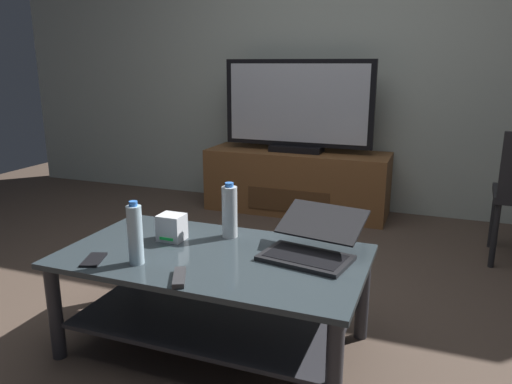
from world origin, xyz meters
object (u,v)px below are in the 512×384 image
object	(u,v)px
router_box	(172,227)
water_bottle_far	(230,211)
water_bottle_near	(135,234)
media_cabinet	(297,182)
cell_phone	(94,260)
laptop	(312,243)
coffee_table	(214,283)
tv_remote	(179,277)
television	(297,108)

from	to	relation	value
router_box	water_bottle_far	world-z (taller)	water_bottle_far
router_box	water_bottle_near	bearing A→B (deg)	-88.92
media_cabinet	water_bottle_far	bearing A→B (deg)	-83.31
water_bottle_near	water_bottle_far	world-z (taller)	water_bottle_near
router_box	cell_phone	xyz separation A→B (m)	(-0.18, -0.33, -0.06)
media_cabinet	water_bottle_near	distance (m)	2.35
water_bottle_far	laptop	bearing A→B (deg)	-11.29
coffee_table	water_bottle_near	size ratio (longest dim) A/B	4.91
cell_phone	router_box	bearing A→B (deg)	42.87
coffee_table	water_bottle_near	world-z (taller)	water_bottle_near
cell_phone	tv_remote	size ratio (longest dim) A/B	0.88
media_cabinet	water_bottle_near	world-z (taller)	water_bottle_near
coffee_table	cell_phone	world-z (taller)	cell_phone
coffee_table	tv_remote	distance (m)	0.32
media_cabinet	water_bottle_near	xyz separation A→B (m)	(-0.00, -2.33, 0.31)
cell_phone	laptop	bearing A→B (deg)	5.58
tv_remote	router_box	bearing A→B (deg)	97.62
coffee_table	laptop	bearing A→B (deg)	19.25
water_bottle_near	tv_remote	xyz separation A→B (m)	(0.24, -0.08, -0.11)
coffee_table	laptop	world-z (taller)	laptop
television	tv_remote	xyz separation A→B (m)	(0.24, -2.39, -0.43)
laptop	tv_remote	world-z (taller)	laptop
coffee_table	media_cabinet	xyz separation A→B (m)	(-0.24, 2.13, -0.05)
coffee_table	water_bottle_far	distance (m)	0.34
water_bottle_near	tv_remote	distance (m)	0.28
television	cell_phone	size ratio (longest dim) A/B	8.84
router_box	tv_remote	size ratio (longest dim) A/B	0.76
cell_phone	coffee_table	bearing A→B (deg)	10.50
laptop	water_bottle_far	bearing A→B (deg)	168.71
laptop	television	bearing A→B (deg)	108.05
laptop	cell_phone	xyz separation A→B (m)	(-0.82, -0.38, -0.05)
water_bottle_far	router_box	bearing A→B (deg)	-149.93
coffee_table	cell_phone	distance (m)	0.51
router_box	cell_phone	bearing A→B (deg)	-117.72
water_bottle_far	tv_remote	xyz separation A→B (m)	(0.01, -0.50, -0.11)
water_bottle_near	water_bottle_far	bearing A→B (deg)	61.96
laptop	media_cabinet	bearing A→B (deg)	107.86
coffee_table	router_box	distance (m)	0.33
laptop	water_bottle_near	distance (m)	0.73
coffee_table	router_box	world-z (taller)	router_box
television	router_box	size ratio (longest dim) A/B	10.24
router_box	coffee_table	bearing A→B (deg)	-19.37
television	laptop	bearing A→B (deg)	-71.95
coffee_table	water_bottle_near	distance (m)	0.41
television	cell_phone	world-z (taller)	television
coffee_table	water_bottle_far	world-z (taller)	water_bottle_far
television	laptop	xyz separation A→B (m)	(0.64, -1.97, -0.38)
media_cabinet	tv_remote	size ratio (longest dim) A/B	9.52
coffee_table	water_bottle_near	xyz separation A→B (m)	(-0.25, -0.20, 0.26)
water_bottle_near	laptop	bearing A→B (deg)	27.91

